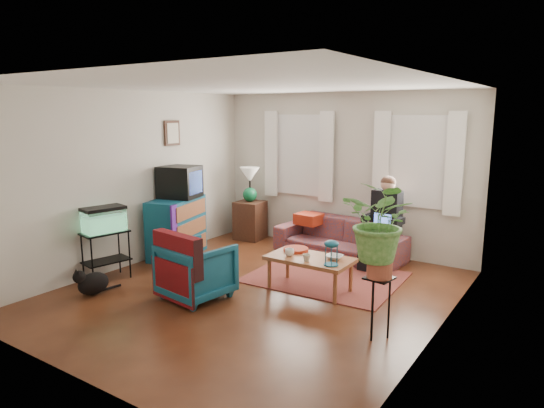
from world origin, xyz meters
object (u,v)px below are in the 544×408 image
Objects in this scene: coffee_table at (310,274)px; dresser at (177,227)px; side_table at (250,220)px; plant_stand at (378,307)px; aquarium_stand at (106,256)px; sofa at (339,232)px; armchair at (196,267)px.

dresser is at bearing 175.80° from coffee_table.
side_table reaches higher than plant_stand.
aquarium_stand is at bearing -155.34° from coffee_table.
coffee_table is (2.19, -1.69, -0.12)m from side_table.
plant_stand is (1.58, -2.36, -0.08)m from sofa.
sofa is 2.60m from dresser.
sofa is at bearing 18.21° from dresser.
coffee_table is at bearing -72.70° from sofa.
side_table is at bearing -58.96° from armchair.
aquarium_stand is at bearing -105.02° from dresser.
plant_stand is at bearing 18.24° from aquarium_stand.
side_table is at bearing 142.04° from coffee_table.
aquarium_stand is 2.80m from coffee_table.
armchair is 1.20× the size of plant_stand.
side_table is 2.89m from aquarium_stand.
coffee_table is (1.06, 0.98, -0.16)m from armchair.
coffee_table is (2.54, 1.18, -0.11)m from aquarium_stand.
sofa is 1.63m from coffee_table.
dresser is at bearing -142.22° from sofa.
plant_stand is (3.77, 0.40, -0.02)m from aquarium_stand.
sofa is 3.05× the size of aquarium_stand.
coffee_table is 1.46m from plant_stand.
sofa is at bearing -97.44° from armchair.
dresser is 2.55m from coffee_table.
dresser is 1.35× the size of armchair.
dresser is (-0.34, -1.52, 0.13)m from side_table.
aquarium_stand is (-0.35, -2.87, -0.01)m from side_table.
plant_stand is at bearing -32.54° from coffee_table.
armchair is (1.48, 0.20, 0.05)m from aquarium_stand.
armchair is 0.71× the size of coffee_table.
sofa is 2.99× the size of side_table.
dresser is 1.87m from armchair.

